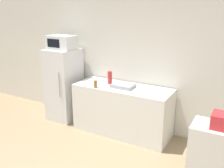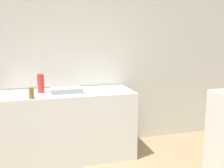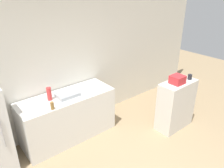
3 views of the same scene
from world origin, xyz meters
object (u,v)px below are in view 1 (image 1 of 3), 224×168
Objects in this scene: refrigerator at (64,84)px; bottle_tall at (110,78)px; bottle_short at (95,84)px; microwave at (62,42)px; basket at (224,121)px.

bottle_tall is (1.06, 0.04, 0.28)m from refrigerator.
refrigerator reaches higher than bottle_short.
microwave reaches higher than bottle_tall.
bottle_tall is at bearing 150.63° from basket.
refrigerator is 1.10m from bottle_tall.
refrigerator is 2.72× the size of microwave.
bottle_tall is at bearing 72.31° from bottle_short.
microwave is 2.10× the size of basket.
bottle_short is at bearing -16.36° from refrigerator.
refrigerator is at bearing 163.64° from bottle_short.
microwave reaches higher than bottle_short.
microwave reaches higher than refrigerator.
refrigerator is at bearing 69.39° from microwave.
basket is (3.12, -1.12, 0.37)m from refrigerator.
microwave is at bearing -177.58° from bottle_tall.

